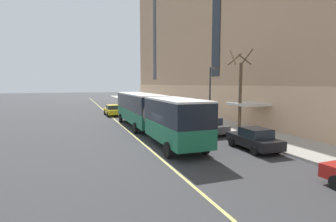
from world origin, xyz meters
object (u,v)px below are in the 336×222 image
Objects in this scene: parked_car_navy_1 at (155,109)px; parked_car_darkgray_4 at (208,125)px; taxi_cab at (112,110)px; parked_car_black_6 at (254,139)px; street_tree_mid_block at (240,89)px; street_lamp at (211,90)px; parked_car_champagne_7 at (174,114)px; city_bus at (150,111)px; parked_car_black_2 at (140,105)px.

parked_car_darkgray_4 is (-0.01, -16.64, 0.00)m from parked_car_navy_1.
taxi_cab is at bearing 110.48° from parked_car_darkgray_4.
parked_car_black_6 is 7.92m from street_tree_mid_block.
street_lamp is at bearing -82.68° from parked_car_navy_1.
parked_car_champagne_7 is (0.08, -7.62, 0.00)m from parked_car_navy_1.
parked_car_navy_1 is at bearing 70.95° from city_bus.
street_tree_mid_block is 1.26× the size of street_lamp.
parked_car_champagne_7 and taxi_cab have the same top height.
parked_car_black_6 is at bearing -89.90° from parked_car_navy_1.
parked_car_black_2 is 0.90× the size of parked_car_darkgray_4.
city_bus is at bearing -101.67° from parked_car_black_2.
city_bus is 15.52m from parked_car_navy_1.
parked_car_black_2 is at bearing 94.75° from street_lamp.
parked_car_navy_1 is 16.64m from parked_car_darkgray_4.
street_tree_mid_block is at bearing -14.12° from city_bus.
taxi_cab is at bearing 95.13° from city_bus.
taxi_cab is at bearing -125.81° from parked_car_black_2.
street_tree_mid_block reaches higher than parked_car_black_2.
parked_car_darkgray_4 is at bearing -122.96° from street_lamp.
parked_car_black_6 is (0.04, -23.14, 0.00)m from parked_car_navy_1.
street_lamp is at bearing -60.32° from taxi_cab.
parked_car_darkgray_4 is at bearing -69.52° from taxi_cab.
parked_car_black_6 is 9.95m from street_lamp.
taxi_cab is (-1.36, 15.11, -1.29)m from city_bus.
city_bus is at bearing 165.88° from street_tree_mid_block.
parked_car_black_2 is at bearing 90.83° from parked_car_navy_1.
city_bus reaches higher than parked_car_black_2.
city_bus is 24.34m from parked_car_black_2.
parked_car_navy_1 is 0.94× the size of parked_car_champagne_7.
parked_car_darkgray_4 is at bearing -90.55° from parked_car_champagne_7.
parked_car_champagne_7 is at bearing 89.86° from parked_car_black_6.
street_tree_mid_block reaches higher than parked_car_navy_1.
parked_car_black_6 is (0.17, -32.32, 0.00)m from parked_car_black_2.
parked_car_black_2 is at bearing 78.33° from city_bus.
street_tree_mid_block is (3.43, -25.90, 3.31)m from parked_car_black_2.
street_tree_mid_block is 3.22m from street_lamp.
street_tree_mid_block reaches higher than parked_car_darkgray_4.
parked_car_navy_1 is (5.05, 14.62, -1.29)m from city_bus.
parked_car_darkgray_4 is at bearing -89.72° from parked_car_black_2.
street_tree_mid_block is at bearing -1.42° from parked_car_darkgray_4.
parked_car_navy_1 is 14.35m from street_lamp.
parked_car_champagne_7 is 10.21m from street_tree_mid_block.
parked_car_champagne_7 is (0.21, -16.80, 0.00)m from parked_car_black_2.
city_bus reaches higher than parked_car_champagne_7.
parked_car_navy_1 is at bearing 89.97° from parked_car_darkgray_4.
city_bus is 4.13× the size of parked_car_darkgray_4.
parked_car_black_6 is 24.49m from taxi_cab.
city_bus is 4.12× the size of taxi_cab.
street_lamp is at bearing 118.02° from street_tree_mid_block.
parked_car_black_2 and parked_car_champagne_7 have the same top height.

